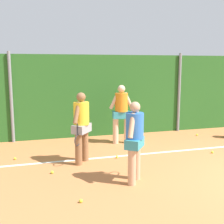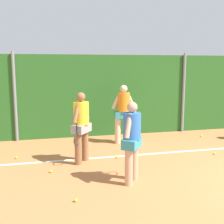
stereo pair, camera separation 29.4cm
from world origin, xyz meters
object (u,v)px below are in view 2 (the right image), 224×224
at_px(tennis_ball_9, 117,157).
at_px(player_backcourt_far, 123,111).
at_px(tennis_ball_7, 51,171).
at_px(tennis_ball_3, 215,153).
at_px(player_midcourt, 81,124).
at_px(tennis_ball_2, 16,157).
at_px(tennis_ball_4, 201,136).
at_px(player_foreground_near, 132,138).
at_px(tennis_ball_8, 76,200).

bearing_deg(tennis_ball_9, player_backcourt_far, 68.07).
distance_m(player_backcourt_far, tennis_ball_7, 3.23).
bearing_deg(tennis_ball_3, player_backcourt_far, 141.24).
distance_m(player_midcourt, tennis_ball_2, 2.02).
relative_size(tennis_ball_3, tennis_ball_7, 1.00).
bearing_deg(tennis_ball_2, tennis_ball_4, 9.25).
xyz_separation_m(tennis_ball_3, tennis_ball_4, (0.70, 1.89, 0.00)).
bearing_deg(player_midcourt, tennis_ball_4, 148.88).
bearing_deg(tennis_ball_3, tennis_ball_2, 170.17).
height_order(player_backcourt_far, tennis_ball_2, player_backcourt_far).
height_order(tennis_ball_2, tennis_ball_4, same).
bearing_deg(player_foreground_near, tennis_ball_8, 153.86).
bearing_deg(tennis_ball_7, player_foreground_near, -29.52).
relative_size(player_foreground_near, tennis_ball_4, 25.79).
xyz_separation_m(tennis_ball_4, tennis_ball_9, (-3.39, -1.58, 0.00)).
xyz_separation_m(player_backcourt_far, tennis_ball_9, (-0.56, -1.40, -0.99)).
height_order(tennis_ball_2, tennis_ball_8, same).
distance_m(tennis_ball_4, tennis_ball_9, 3.74).
relative_size(player_foreground_near, tennis_ball_8, 25.79).
bearing_deg(tennis_ball_9, player_foreground_near, -93.38).
distance_m(player_foreground_near, player_midcourt, 1.71).
relative_size(player_backcourt_far, tennis_ball_4, 27.67).
relative_size(player_foreground_near, tennis_ball_2, 25.79).
relative_size(player_foreground_near, tennis_ball_7, 25.79).
xyz_separation_m(player_foreground_near, player_backcourt_far, (0.66, 2.97, 0.07)).
height_order(player_midcourt, tennis_ball_9, player_midcourt).
xyz_separation_m(player_foreground_near, player_midcourt, (-0.85, 1.49, 0.04)).
bearing_deg(player_foreground_near, player_midcourt, 66.78).
bearing_deg(tennis_ball_8, player_foreground_near, 26.86).
bearing_deg(player_midcourt, tennis_ball_3, 124.36).
relative_size(player_foreground_near, tennis_ball_3, 25.79).
bearing_deg(player_foreground_near, tennis_ball_9, 33.62).
xyz_separation_m(player_backcourt_far, tennis_ball_4, (2.83, 0.18, -0.99)).
height_order(tennis_ball_3, tennis_ball_8, same).
distance_m(player_foreground_near, tennis_ball_7, 2.09).
bearing_deg(player_midcourt, tennis_ball_7, -16.55).
height_order(player_backcourt_far, tennis_ball_7, player_backcourt_far).
bearing_deg(player_backcourt_far, tennis_ball_2, 22.06).
distance_m(player_midcourt, tennis_ball_4, 4.74).
xyz_separation_m(tennis_ball_3, tennis_ball_9, (-2.69, 0.31, 0.00)).
distance_m(player_foreground_near, player_backcourt_far, 3.04).
relative_size(player_backcourt_far, tennis_ball_8, 27.67).
bearing_deg(tennis_ball_8, player_midcourt, 79.53).
height_order(player_backcourt_far, tennis_ball_8, player_backcourt_far).
height_order(tennis_ball_8, tennis_ball_9, same).
height_order(tennis_ball_7, tennis_ball_9, same).
height_order(player_foreground_near, tennis_ball_8, player_foreground_near).
distance_m(tennis_ball_4, tennis_ball_8, 6.05).
distance_m(player_backcourt_far, tennis_ball_8, 4.19).
distance_m(tennis_ball_3, tennis_ball_4, 2.01).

